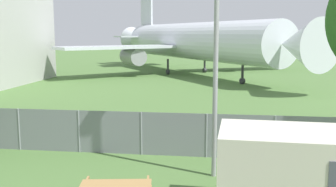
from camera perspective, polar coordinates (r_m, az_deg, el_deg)
perimeter_fence at (r=15.50m, az=-3.90°, el=-5.80°), size 56.07×0.07×1.72m
airplane at (r=45.94m, az=3.38°, el=7.56°), size 27.53×34.35×12.19m
portable_cabin at (r=10.73m, az=19.59°, el=-11.27°), size 4.55×2.47×2.33m
light_mast at (r=12.73m, az=7.06°, el=10.89°), size 0.44×0.44×8.69m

